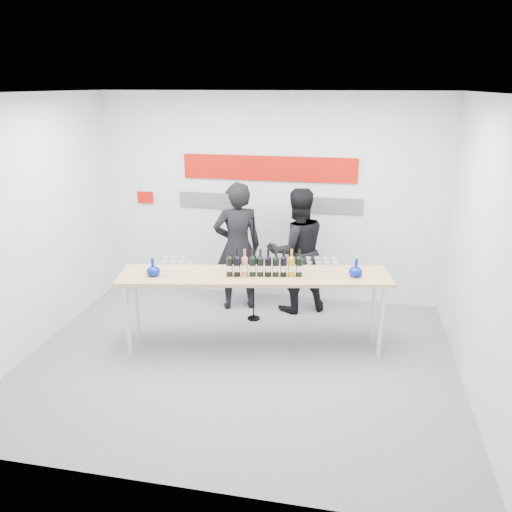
# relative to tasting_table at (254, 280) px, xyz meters

# --- Properties ---
(ground) EXTENTS (5.00, 5.00, 0.00)m
(ground) POSITION_rel_tasting_table_xyz_m (-0.11, -0.37, -0.89)
(ground) COLOR slate
(ground) RESTS_ON ground
(back_wall) EXTENTS (5.00, 0.04, 3.00)m
(back_wall) POSITION_rel_tasting_table_xyz_m (-0.11, 1.63, 0.61)
(back_wall) COLOR silver
(back_wall) RESTS_ON ground
(signage) EXTENTS (3.38, 0.02, 0.79)m
(signage) POSITION_rel_tasting_table_xyz_m (-0.17, 1.60, 0.92)
(signage) COLOR #AF1007
(signage) RESTS_ON back_wall
(tasting_table) EXTENTS (3.26, 1.22, 0.96)m
(tasting_table) POSITION_rel_tasting_table_xyz_m (0.00, 0.00, 0.00)
(tasting_table) COLOR tan
(tasting_table) RESTS_ON ground
(wine_bottles) EXTENTS (0.88, 0.24, 0.33)m
(wine_bottles) POSITION_rel_tasting_table_xyz_m (0.12, -0.04, 0.24)
(wine_bottles) COLOR black
(wine_bottles) RESTS_ON tasting_table
(decanter_left) EXTENTS (0.16, 0.16, 0.21)m
(decanter_left) POSITION_rel_tasting_table_xyz_m (-1.15, -0.27, 0.18)
(decanter_left) COLOR navy
(decanter_left) RESTS_ON tasting_table
(decanter_right) EXTENTS (0.16, 0.16, 0.21)m
(decanter_right) POSITION_rel_tasting_table_xyz_m (1.17, 0.16, 0.18)
(decanter_right) COLOR navy
(decanter_right) RESTS_ON tasting_table
(glasses_left) EXTENTS (0.39, 0.26, 0.18)m
(glasses_left) POSITION_rel_tasting_table_xyz_m (-0.90, -0.18, 0.16)
(glasses_left) COLOR silver
(glasses_left) RESTS_ON tasting_table
(glasses_right) EXTENTS (0.39, 0.28, 0.18)m
(glasses_right) POSITION_rel_tasting_table_xyz_m (0.77, 0.15, 0.16)
(glasses_right) COLOR silver
(glasses_right) RESTS_ON tasting_table
(presenter_left) EXTENTS (0.78, 0.65, 1.84)m
(presenter_left) POSITION_rel_tasting_table_xyz_m (-0.46, 1.09, 0.03)
(presenter_left) COLOR black
(presenter_left) RESTS_ON ground
(presenter_right) EXTENTS (1.06, 0.97, 1.77)m
(presenter_right) POSITION_rel_tasting_table_xyz_m (0.37, 1.18, -0.00)
(presenter_right) COLOR black
(presenter_right) RESTS_ON ground
(mic_stand) EXTENTS (0.17, 0.17, 1.47)m
(mic_stand) POSITION_rel_tasting_table_xyz_m (-0.16, 0.73, -0.44)
(mic_stand) COLOR black
(mic_stand) RESTS_ON ground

